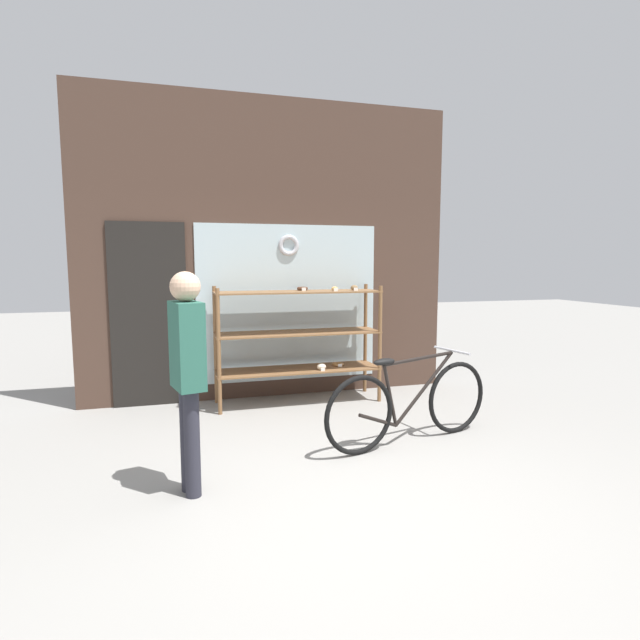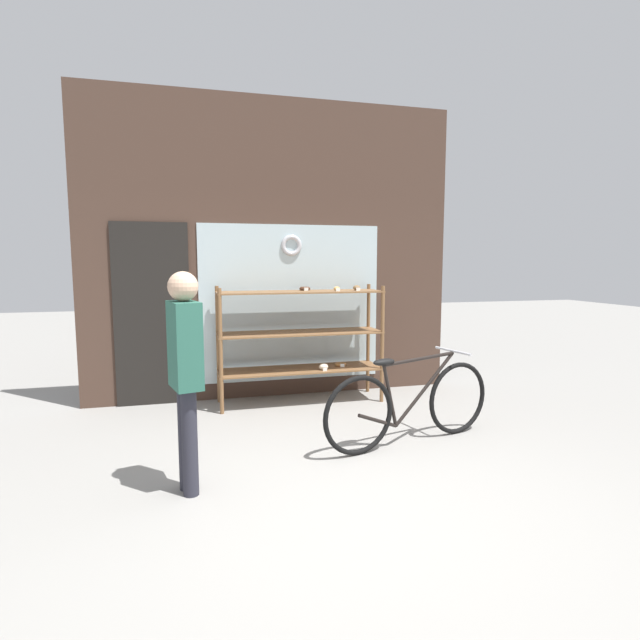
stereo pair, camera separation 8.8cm
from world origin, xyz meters
TOP-DOWN VIEW (x-y plane):
  - ground_plane at (0.00, 0.00)m, footprint 30.00×30.00m
  - storefront_facade at (-0.04, 2.88)m, footprint 4.49×0.13m
  - display_case at (0.25, 2.49)m, footprint 1.91×0.52m
  - bicycle at (0.90, 0.90)m, footprint 1.79×0.58m
  - pedestrian at (-1.06, 0.42)m, footprint 0.25×0.35m

SIDE VIEW (x-z plane):
  - ground_plane at x=0.00m, z-range 0.00..0.00m
  - bicycle at x=0.90m, z-range -0.04..0.79m
  - display_case at x=0.25m, z-range 0.13..1.51m
  - pedestrian at x=-1.06m, z-range 0.14..1.73m
  - storefront_facade at x=-0.04m, z-range -0.06..3.53m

